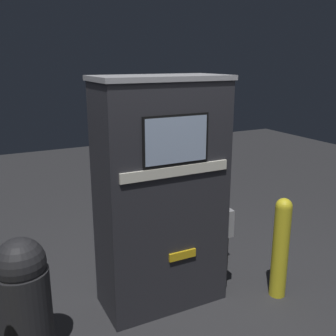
% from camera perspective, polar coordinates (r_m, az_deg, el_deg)
% --- Properties ---
extents(ground_plane, '(14.00, 14.00, 0.00)m').
position_cam_1_polar(ground_plane, '(3.63, 1.01, -20.42)').
color(ground_plane, '#2D2D30').
extents(gas_pump, '(1.17, 0.56, 2.01)m').
position_cam_1_polar(gas_pump, '(3.36, -0.96, -3.97)').
color(gas_pump, '#28282D').
rests_on(gas_pump, ground_plane).
extents(safety_bollard, '(0.15, 0.15, 0.96)m').
position_cam_1_polar(safety_bollard, '(3.76, 16.04, -10.74)').
color(safety_bollard, yellow).
rests_on(safety_bollard, ground_plane).
extents(trash_bin, '(0.38, 0.38, 0.95)m').
position_cam_1_polar(trash_bin, '(3.10, -20.17, -17.49)').
color(trash_bin, '#232326').
rests_on(trash_bin, ground_plane).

